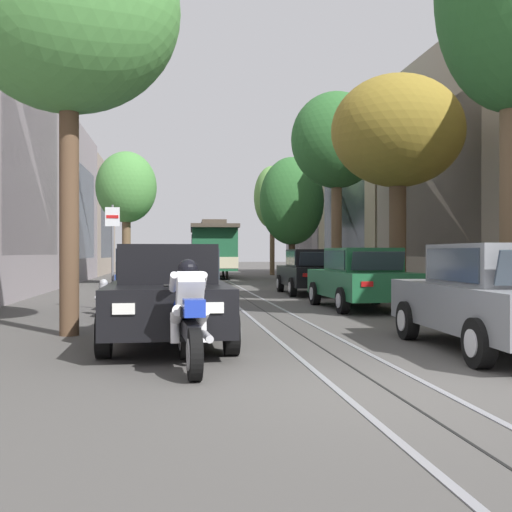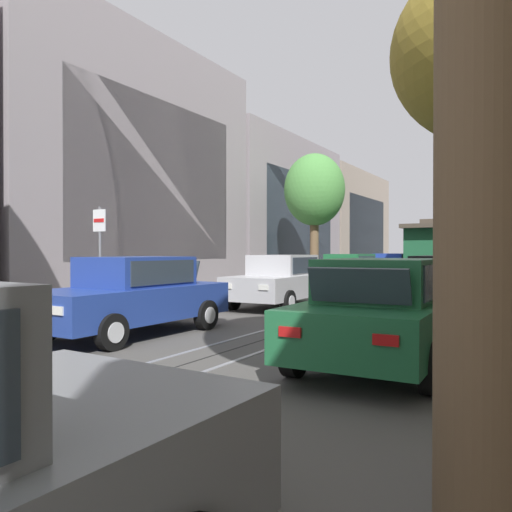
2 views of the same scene
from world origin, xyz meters
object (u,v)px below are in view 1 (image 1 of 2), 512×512
object	(u,v)px
parked_car_grey_near_right	(497,297)
street_tree_kerb_right_far	(272,198)
parked_car_blue_second_left	(161,279)
street_tree_kerb_left_near	(69,11)
parked_car_blue_fifth_left	(172,265)
pedestrian_on_left_pavement	(443,270)
street_tree_kerb_left_second	(126,188)
motorcycle_with_rider	(189,318)
parked_car_black_mid_right	(311,272)
cable_car_trolley	(213,250)
street_tree_kerb_right_second	(398,133)
street_tree_kerb_right_mid	(337,142)
parked_car_black_near_left	(168,293)
street_tree_kerb_right_fourth	(292,201)
parked_car_silver_mid_left	(172,272)
street_sign_post	(112,245)
parked_car_green_fourth_left	(170,268)
fire_hydrant	(104,297)
parked_car_green_second_right	(361,278)

from	to	relation	value
parked_car_grey_near_right	street_tree_kerb_right_far	xyz separation A→B (m)	(1.76, 32.55, 4.32)
parked_car_blue_second_left	parked_car_grey_near_right	xyz separation A→B (m)	(5.04, -7.27, 0.00)
street_tree_kerb_left_near	parked_car_blue_fifth_left	bearing A→B (deg)	85.87
parked_car_grey_near_right	pedestrian_on_left_pavement	size ratio (longest dim) A/B	2.64
street_tree_kerb_left_second	motorcycle_with_rider	bearing A→B (deg)	-83.75
parked_car_black_mid_right	cable_car_trolley	size ratio (longest dim) A/B	0.48
street_tree_kerb_right_far	motorcycle_with_rider	size ratio (longest dim) A/B	3.65
street_tree_kerb_right_second	street_tree_kerb_right_mid	distance (m)	7.68
parked_car_grey_near_right	street_tree_kerb_left_near	world-z (taller)	street_tree_kerb_left_near
parked_car_black_near_left	street_tree_kerb_left_second	bearing A→B (deg)	96.20
street_tree_kerb_right_fourth	parked_car_black_near_left	bearing A→B (deg)	-105.55
parked_car_silver_mid_left	cable_car_trolley	size ratio (longest dim) A/B	0.48
parked_car_blue_fifth_left	street_tree_kerb_right_mid	bearing A→B (deg)	-55.05
parked_car_blue_fifth_left	street_sign_post	xyz separation A→B (m)	(-1.41, -18.55, 0.86)
parked_car_green_fourth_left	cable_car_trolley	world-z (taller)	cable_car_trolley
motorcycle_with_rider	pedestrian_on_left_pavement	size ratio (longest dim) A/B	1.19
street_tree_kerb_right_fourth	pedestrian_on_left_pavement	world-z (taller)	street_tree_kerb_right_fourth
cable_car_trolley	pedestrian_on_left_pavement	world-z (taller)	cable_car_trolley
motorcycle_with_rider	parked_car_black_near_left	bearing A→B (deg)	96.65
parked_car_black_mid_right	pedestrian_on_left_pavement	bearing A→B (deg)	-48.96
street_tree_kerb_left_second	street_sign_post	world-z (taller)	street_tree_kerb_left_second
street_tree_kerb_right_far	fire_hydrant	bearing A→B (deg)	-107.19
parked_car_silver_mid_left	parked_car_blue_fifth_left	xyz separation A→B (m)	(-0.07, 12.75, 0.00)
street_tree_kerb_left_near	street_tree_kerb_right_far	size ratio (longest dim) A/B	1.04
parked_car_blue_second_left	street_tree_kerb_right_far	distance (m)	26.54
street_tree_kerb_left_second	street_tree_kerb_right_mid	world-z (taller)	street_tree_kerb_right_mid
parked_car_silver_mid_left	parked_car_black_mid_right	size ratio (longest dim) A/B	1.00
parked_car_silver_mid_left	fire_hydrant	size ratio (longest dim) A/B	5.22
fire_hydrant	parked_car_black_near_left	bearing A→B (deg)	-72.34
parked_car_blue_fifth_left	street_tree_kerb_right_far	bearing A→B (deg)	44.49
street_tree_kerb_right_far	street_sign_post	distance (m)	26.51
parked_car_green_fourth_left	parked_car_green_second_right	distance (m)	13.46
street_tree_kerb_left_second	fire_hydrant	distance (m)	14.84
parked_car_green_second_right	pedestrian_on_left_pavement	size ratio (longest dim) A/B	2.63
parked_car_silver_mid_left	parked_car_black_mid_right	xyz separation A→B (m)	(4.86, -0.25, 0.00)
pedestrian_on_left_pavement	parked_car_silver_mid_left	bearing A→B (deg)	153.81
street_tree_kerb_right_second	street_tree_kerb_right_far	bearing A→B (deg)	89.90
street_tree_kerb_right_mid	motorcycle_with_rider	world-z (taller)	street_tree_kerb_right_mid
parked_car_black_mid_right	street_tree_kerb_right_fourth	bearing A→B (deg)	82.74
street_tree_kerb_left_second	fire_hydrant	size ratio (longest dim) A/B	7.28
street_tree_kerb_right_mid	street_tree_kerb_right_far	size ratio (longest dim) A/B	1.11
parked_car_silver_mid_left	fire_hydrant	bearing A→B (deg)	-102.76
street_tree_kerb_right_mid	parked_car_silver_mid_left	bearing A→B (deg)	-154.98
parked_car_black_mid_right	street_tree_kerb_right_mid	world-z (taller)	street_tree_kerb_right_mid
parked_car_grey_near_right	parked_car_green_second_right	bearing A→B (deg)	89.07
parked_car_green_second_right	street_sign_post	size ratio (longest dim) A/B	1.65
parked_car_black_near_left	street_tree_kerb_right_far	world-z (taller)	street_tree_kerb_right_far
cable_car_trolley	parked_car_black_mid_right	bearing A→B (deg)	-80.29
parked_car_blue_fifth_left	parked_car_green_second_right	distance (m)	19.55
parked_car_green_second_right	parked_car_blue_second_left	bearing A→B (deg)	178.84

